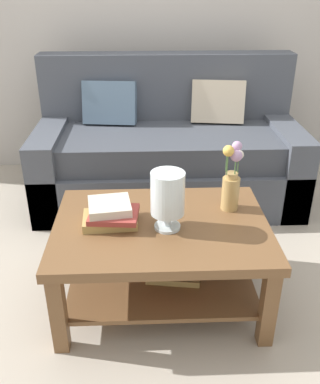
# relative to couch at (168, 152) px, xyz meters

# --- Properties ---
(ground_plane) EXTENTS (10.00, 10.00, 0.00)m
(ground_plane) POSITION_rel_couch_xyz_m (-0.12, -0.94, -0.36)
(ground_plane) COLOR #ADA393
(back_wall) EXTENTS (6.40, 0.12, 2.70)m
(back_wall) POSITION_rel_couch_xyz_m (-0.12, 0.71, 0.99)
(back_wall) COLOR #BCB7B2
(back_wall) RESTS_ON ground
(couch) EXTENTS (1.95, 0.90, 1.06)m
(couch) POSITION_rel_couch_xyz_m (0.00, 0.00, 0.00)
(couch) COLOR #474C56
(couch) RESTS_ON ground
(coffee_table) EXTENTS (1.08, 0.78, 0.48)m
(coffee_table) POSITION_rel_couch_xyz_m (-0.10, -1.23, -0.03)
(coffee_table) COLOR brown
(coffee_table) RESTS_ON ground
(book_stack_main) EXTENTS (0.29, 0.24, 0.11)m
(book_stack_main) POSITION_rel_couch_xyz_m (-0.35, -1.22, 0.17)
(book_stack_main) COLOR tan
(book_stack_main) RESTS_ON coffee_table
(glass_hurricane_vase) EXTENTS (0.16, 0.16, 0.30)m
(glass_hurricane_vase) POSITION_rel_couch_xyz_m (-0.08, -1.27, 0.29)
(glass_hurricane_vase) COLOR silver
(glass_hurricane_vase) RESTS_ON coffee_table
(flower_pitcher) EXTENTS (0.11, 0.11, 0.37)m
(flower_pitcher) POSITION_rel_couch_xyz_m (0.26, -1.09, 0.28)
(flower_pitcher) COLOR tan
(flower_pitcher) RESTS_ON coffee_table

